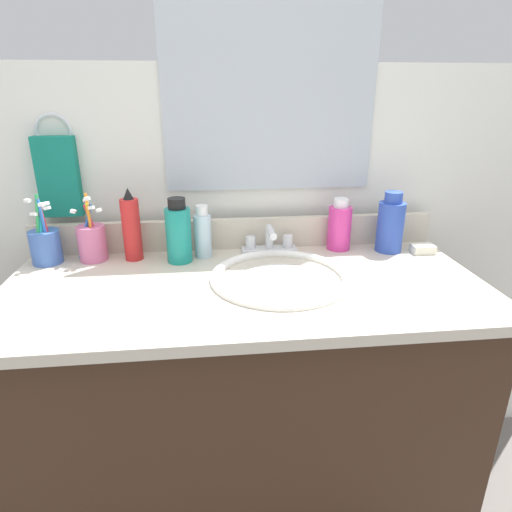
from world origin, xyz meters
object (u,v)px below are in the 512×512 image
Objects in this scene: bottle_mouthwash_teal at (178,233)px; cup_pink at (92,241)px; bottle_soap_pink at (339,226)px; soap_bar at (423,249)px; hand_towel at (58,177)px; bottle_shampoo_blue at (390,225)px; bottle_spray_red at (131,228)px; bottle_gel_clear at (203,234)px; cup_blue_plastic at (46,245)px; faucet at (270,243)px.

cup_pink is (-0.24, 0.04, -0.03)m from bottle_mouthwash_teal.
bottle_soap_pink is 0.25m from soap_bar.
bottle_mouthwash_teal is 0.93× the size of cup_pink.
hand_towel reaches higher than bottle_mouthwash_teal.
bottle_shampoo_blue is at bearing -5.93° from hand_towel.
bottle_soap_pink is 0.75× the size of bottle_spray_red.
cup_pink is (-0.85, 0.02, -0.02)m from bottle_shampoo_blue.
cup_blue_plastic reaches higher than bottle_gel_clear.
faucet is 0.36m from bottle_shampoo_blue.
cup_blue_plastic is 3.01× the size of soap_bar.
bottle_spray_red is at bearing -178.55° from faucet.
bottle_spray_red is at bearing -22.87° from hand_towel.
soap_bar is (0.44, -0.05, -0.02)m from faucet.
bottle_mouthwash_teal is at bearing -178.40° from bottle_shampoo_blue.
bottle_soap_pink reaches higher than bottle_gel_clear.
bottle_spray_red reaches higher than bottle_mouthwash_teal.
bottle_gel_clear is 2.33× the size of soap_bar.
hand_towel is 1.38× the size of faucet.
bottle_spray_red reaches higher than bottle_shampoo_blue.
bottle_spray_red reaches higher than cup_pink.
bottle_soap_pink is 0.15m from bottle_shampoo_blue.
bottle_mouthwash_teal is at bearing -173.79° from bottle_soap_pink.
bottle_gel_clear is (-0.40, -0.02, -0.00)m from bottle_soap_pink.
bottle_spray_red reaches higher than bottle_soap_pink.
hand_towel is 0.20m from cup_pink.
bottle_spray_red is 1.15× the size of bottle_shampoo_blue.
faucet is at bearing 1.45° from bottle_spray_red.
cup_pink is (-0.71, -0.01, -0.01)m from bottle_soap_pink.
bottle_spray_red is 0.13m from bottle_mouthwash_teal.
bottle_spray_red is 0.19m from bottle_gel_clear.
hand_towel is 0.81m from bottle_soap_pink.
faucet is 0.84× the size of cup_pink.
hand_towel is 1.15× the size of cup_pink.
bottle_soap_pink is (0.79, -0.06, -0.15)m from hand_towel.
hand_towel reaches higher than bottle_spray_red.
faucet is at bearing -177.16° from bottle_soap_pink.
cup_blue_plastic is (-0.97, 0.01, -0.03)m from bottle_shampoo_blue.
bottle_spray_red is (-0.59, -0.02, 0.02)m from bottle_soap_pink.
bottle_gel_clear is (0.39, -0.08, -0.15)m from hand_towel.
bottle_mouthwash_teal is 0.36m from cup_blue_plastic.
bottle_gel_clear is 0.42m from cup_blue_plastic.
cup_pink is at bearing 177.05° from soap_bar.
bottle_mouthwash_teal reaches higher than soap_bar.
bottle_mouthwash_teal is 2.79× the size of soap_bar.
bottle_soap_pink is 1.03× the size of bottle_gel_clear.
cup_pink reaches higher than bottle_mouthwash_teal.
bottle_shampoo_blue is 0.97m from cup_blue_plastic.
faucet is 0.20m from bottle_gel_clear.
cup_blue_plastic reaches higher than bottle_soap_pink.
cup_pink is (-0.50, -0.00, 0.03)m from faucet.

